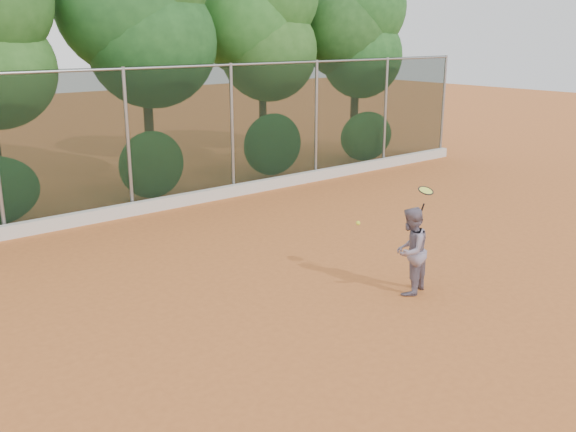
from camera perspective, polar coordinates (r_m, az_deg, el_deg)
ground at (r=10.63m, az=3.45°, el=-7.65°), size 80.00×80.00×0.00m
concrete_curb at (r=15.97m, az=-13.37°, el=0.66°), size 24.00×0.20×0.30m
tennis_player at (r=10.90m, az=10.82°, el=-3.08°), size 0.87×0.77×1.50m
chainlink_fence at (r=15.78m, az=-14.06°, el=6.78°), size 24.09×0.09×3.50m
foliage_backdrop at (r=17.21m, az=-19.34°, el=15.63°), size 23.70×3.63×7.55m
tennis_racket at (r=10.78m, az=12.11°, el=2.02°), size 0.30×0.29×0.54m
tennis_ball_in_flight at (r=8.95m, az=6.25°, el=-0.63°), size 0.06×0.06×0.06m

